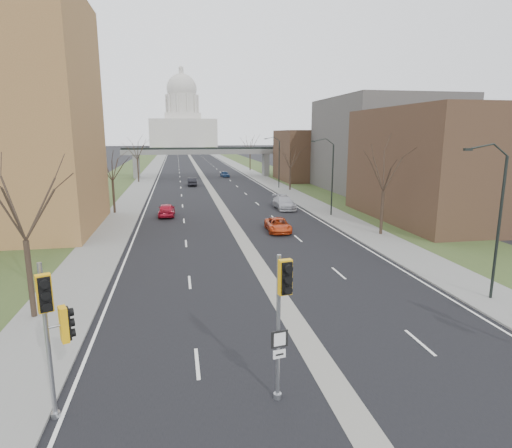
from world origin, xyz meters
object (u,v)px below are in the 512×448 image
object	(u,v)px
car_left_near	(167,210)
car_right_far	(225,174)
signal_pole_left	(53,320)
signal_pole_median	(282,304)
car_left_far	(192,182)
car_right_mid	(284,203)
car_right_near	(278,225)

from	to	relation	value
car_left_near	car_right_far	size ratio (longest dim) A/B	1.22
signal_pole_left	signal_pole_median	world-z (taller)	signal_pole_left
car_left_far	car_right_mid	world-z (taller)	car_right_mid
car_right_mid	car_right_far	xyz separation A→B (m)	(-2.79, 42.26, -0.16)
car_right_near	signal_pole_median	bearing A→B (deg)	-99.65
signal_pole_left	car_left_far	distance (m)	65.71
signal_pole_median	car_right_mid	distance (m)	39.97
signal_pole_median	car_right_mid	size ratio (longest dim) A/B	0.98
car_right_mid	car_right_far	size ratio (longest dim) A/B	1.47
signal_pole_median	car_left_near	world-z (taller)	signal_pole_median
signal_pole_left	car_right_near	world-z (taller)	signal_pole_left
signal_pole_median	car_right_mid	world-z (taller)	signal_pole_median
car_right_far	signal_pole_median	bearing A→B (deg)	-102.89
signal_pole_median	signal_pole_left	bearing A→B (deg)	166.47
car_left_far	car_right_far	size ratio (longest dim) A/B	1.20
car_left_near	car_right_far	world-z (taller)	car_left_near
car_left_far	car_right_near	xyz separation A→B (m)	(6.81, -39.45, -0.08)
car_left_near	car_left_far	distance (m)	29.77
car_right_mid	car_right_far	distance (m)	42.35
car_right_near	car_right_mid	size ratio (longest dim) A/B	0.86
car_left_far	signal_pole_median	bearing A→B (deg)	90.28
signal_pole_left	car_left_far	world-z (taller)	signal_pole_left
car_left_far	car_right_near	distance (m)	40.03
car_left_near	car_right_mid	bearing A→B (deg)	-169.52
car_left_far	car_right_near	world-z (taller)	car_left_far
signal_pole_left	car_left_far	bearing A→B (deg)	60.85
car_right_far	car_left_near	bearing A→B (deg)	-112.60
car_right_near	car_right_mid	world-z (taller)	car_right_mid
car_left_near	signal_pole_left	bearing A→B (deg)	87.07
car_left_near	car_right_near	size ratio (longest dim) A/B	0.97
signal_pole_left	car_left_near	size ratio (longest dim) A/B	1.20
car_left_far	car_right_near	size ratio (longest dim) A/B	0.95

